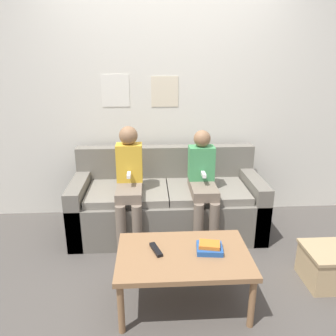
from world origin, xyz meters
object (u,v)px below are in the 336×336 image
at_px(person_left, 129,180).
at_px(person_right, 203,182).
at_px(storage_box, 332,266).
at_px(couch, 167,204).
at_px(tv_remote, 156,250).
at_px(coffee_table, 183,259).

relative_size(person_left, person_right, 1.04).
height_order(person_left, storage_box, person_left).
distance_m(couch, person_right, 0.48).
xyz_separation_m(tv_remote, storage_box, (1.37, 0.11, -0.27)).
xyz_separation_m(couch, person_right, (0.32, -0.19, 0.31)).
distance_m(coffee_table, person_left, 1.01).
bearing_deg(coffee_table, person_right, 72.98).
bearing_deg(couch, person_left, -153.16).
distance_m(couch, tv_remote, 1.04).
relative_size(person_left, tv_remote, 6.29).
height_order(person_left, tv_remote, person_left).
relative_size(person_left, storage_box, 2.52).
height_order(couch, coffee_table, couch).
bearing_deg(tv_remote, coffee_table, -30.86).
bearing_deg(couch, coffee_table, -87.13).
bearing_deg(person_right, tv_remote, -118.67).
height_order(tv_remote, storage_box, tv_remote).
bearing_deg(coffee_table, couch, 92.87).
distance_m(person_left, person_right, 0.68).
height_order(couch, person_right, person_right).
distance_m(person_right, tv_remote, 0.97).
xyz_separation_m(couch, coffee_table, (0.05, -1.07, 0.08)).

